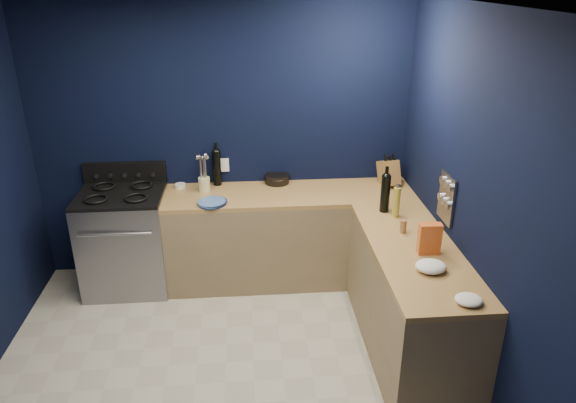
{
  "coord_description": "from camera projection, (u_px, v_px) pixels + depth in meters",
  "views": [
    {
      "loc": [
        0.21,
        -3.08,
        2.78
      ],
      "look_at": [
        0.55,
        1.0,
        1.0
      ],
      "focal_mm": 33.12,
      "sensor_mm": 36.0,
      "label": 1
    }
  ],
  "objects": [
    {
      "name": "wall_back",
      "position": [
        223.0,
        142.0,
        4.99
      ],
      "size": [
        3.5,
        0.02,
        2.6
      ],
      "primitive_type": "cube",
      "color": "black",
      "rests_on": "ground"
    },
    {
      "name": "backguard",
      "position": [
        125.0,
        172.0,
        4.99
      ],
      "size": [
        0.76,
        0.06,
        0.2
      ],
      "primitive_type": "cube",
      "color": "black",
      "rests_on": "gas_range"
    },
    {
      "name": "cooktop",
      "position": [
        120.0,
        195.0,
        4.76
      ],
      "size": [
        0.76,
        0.66,
        0.03
      ],
      "primitive_type": "cube",
      "color": "black",
      "rests_on": "gas_range"
    },
    {
      "name": "spice_jar_near",
      "position": [
        403.0,
        226.0,
        4.13
      ],
      "size": [
        0.06,
        0.06,
        0.11
      ],
      "primitive_type": "cylinder",
      "rotation": [
        0.0,
        0.0,
        0.19
      ],
      "color": "olive",
      "rests_on": "top_right"
    },
    {
      "name": "oil_bottle",
      "position": [
        396.0,
        202.0,
        4.37
      ],
      "size": [
        0.07,
        0.07,
        0.26
      ],
      "primitive_type": "cylinder",
      "rotation": [
        0.0,
        0.0,
        -0.24
      ],
      "color": "#A29C32",
      "rests_on": "top_right"
    },
    {
      "name": "spice_jar_far",
      "position": [
        430.0,
        229.0,
        4.1
      ],
      "size": [
        0.06,
        0.06,
        0.09
      ],
      "primitive_type": "cylinder",
      "rotation": [
        0.0,
        0.0,
        0.37
      ],
      "color": "olive",
      "rests_on": "top_right"
    },
    {
      "name": "wall_right",
      "position": [
        482.0,
        214.0,
        3.52
      ],
      "size": [
        0.02,
        3.5,
        2.6
      ],
      "primitive_type": "cube",
      "color": "black",
      "rests_on": "ground"
    },
    {
      "name": "plate_stack",
      "position": [
        212.0,
        203.0,
        4.65
      ],
      "size": [
        0.28,
        0.28,
        0.03
      ],
      "primitive_type": "cylinder",
      "rotation": [
        0.0,
        0.0,
        -0.16
      ],
      "color": "#3A4E91",
      "rests_on": "top_back"
    },
    {
      "name": "top_right",
      "position": [
        415.0,
        251.0,
        3.92
      ],
      "size": [
        0.63,
        1.67,
        0.04
      ],
      "primitive_type": "cube",
      "color": "brown",
      "rests_on": "cab_right"
    },
    {
      "name": "gas_range",
      "position": [
        126.0,
        242.0,
        4.95
      ],
      "size": [
        0.76,
        0.66,
        0.92
      ],
      "primitive_type": "cube",
      "color": "gray",
      "rests_on": "floor"
    },
    {
      "name": "wine_bottle_back",
      "position": [
        217.0,
        168.0,
        5.02
      ],
      "size": [
        0.09,
        0.09,
        0.33
      ],
      "primitive_type": "cylinder",
      "rotation": [
        0.0,
        0.0,
        0.09
      ],
      "color": "black",
      "rests_on": "top_back"
    },
    {
      "name": "knife_block",
      "position": [
        389.0,
        173.0,
        5.04
      ],
      "size": [
        0.2,
        0.3,
        0.29
      ],
      "primitive_type": "cube",
      "rotation": [
        -0.31,
        0.0,
        0.3
      ],
      "color": "brown",
      "rests_on": "top_back"
    },
    {
      "name": "towel_front",
      "position": [
        431.0,
        266.0,
        3.61
      ],
      "size": [
        0.23,
        0.2,
        0.07
      ],
      "primitive_type": "ellipsoid",
      "rotation": [
        0.0,
        0.0,
        0.08
      ],
      "color": "white",
      "rests_on": "top_right"
    },
    {
      "name": "ramekin",
      "position": [
        180.0,
        186.0,
        5.0
      ],
      "size": [
        0.13,
        0.13,
        0.04
      ],
      "primitive_type": "cylinder",
      "rotation": [
        0.0,
        0.0,
        0.4
      ],
      "color": "white",
      "rests_on": "top_back"
    },
    {
      "name": "cab_right",
      "position": [
        410.0,
        302.0,
        4.1
      ],
      "size": [
        0.63,
        1.67,
        0.86
      ],
      "primitive_type": "cube",
      "color": "olive",
      "rests_on": "floor"
    },
    {
      "name": "wine_bottle_right",
      "position": [
        385.0,
        194.0,
        4.46
      ],
      "size": [
        0.09,
        0.09,
        0.32
      ],
      "primitive_type": "cylinder",
      "rotation": [
        0.0,
        0.0,
        -0.08
      ],
      "color": "black",
      "rests_on": "top_right"
    },
    {
      "name": "lemon_basket",
      "position": [
        277.0,
        179.0,
        5.11
      ],
      "size": [
        0.3,
        0.3,
        0.09
      ],
      "primitive_type": "cylinder",
      "rotation": [
        0.0,
        0.0,
        0.33
      ],
      "color": "black",
      "rests_on": "top_back"
    },
    {
      "name": "towel_end",
      "position": [
        469.0,
        300.0,
        3.26
      ],
      "size": [
        0.21,
        0.2,
        0.05
      ],
      "primitive_type": "ellipsoid",
      "rotation": [
        0.0,
        0.0,
        -0.36
      ],
      "color": "white",
      "rests_on": "top_right"
    },
    {
      "name": "top_back",
      "position": [
        290.0,
        194.0,
        4.91
      ],
      "size": [
        2.3,
        0.63,
        0.04
      ],
      "primitive_type": "cube",
      "color": "brown",
      "rests_on": "cab_back"
    },
    {
      "name": "ceiling",
      "position": [
        202.0,
        5.0,
        2.86
      ],
      "size": [
        3.5,
        3.5,
        0.02
      ],
      "primitive_type": "cube",
      "color": "silver",
      "rests_on": "ground"
    },
    {
      "name": "crouton_bag",
      "position": [
        429.0,
        239.0,
        3.81
      ],
      "size": [
        0.16,
        0.08,
        0.23
      ],
      "primitive_type": "cube",
      "rotation": [
        0.0,
        0.0,
        -0.04
      ],
      "color": "#AE1232",
      "rests_on": "top_right"
    },
    {
      "name": "oven_door",
      "position": [
        119.0,
        260.0,
        4.67
      ],
      "size": [
        0.59,
        0.02,
        0.42
      ],
      "primitive_type": "cube",
      "color": "black",
      "rests_on": "gas_range"
    },
    {
      "name": "spice_panel",
      "position": [
        447.0,
        198.0,
        4.07
      ],
      "size": [
        0.02,
        0.28,
        0.38
      ],
      "primitive_type": "cube",
      "color": "gray",
      "rests_on": "wall_right"
    },
    {
      "name": "cab_back",
      "position": [
        289.0,
        238.0,
        5.09
      ],
      "size": [
        2.3,
        0.63,
        0.86
      ],
      "primitive_type": "cube",
      "color": "olive",
      "rests_on": "floor"
    },
    {
      "name": "floor",
      "position": [
        225.0,
        383.0,
        3.91
      ],
      "size": [
        3.5,
        3.5,
        0.02
      ],
      "primitive_type": "cube",
      "color": "#AAA794",
      "rests_on": "ground"
    },
    {
      "name": "wall_outlet",
      "position": [
        224.0,
        165.0,
        5.06
      ],
      "size": [
        0.09,
        0.02,
        0.13
      ],
      "primitive_type": "cube",
      "color": "white",
      "rests_on": "wall_back"
    },
    {
      "name": "utensil_crock",
      "position": [
        204.0,
        184.0,
        4.91
      ],
      "size": [
        0.14,
        0.14,
        0.13
      ],
      "primitive_type": "cylinder",
      "rotation": [
        0.0,
        0.0,
        0.4
      ],
      "color": "beige",
      "rests_on": "top_back"
    }
  ]
}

